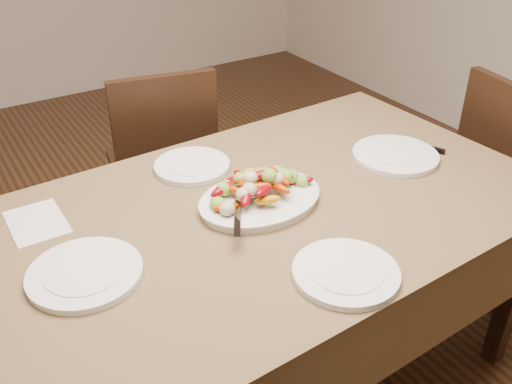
{
  "coord_description": "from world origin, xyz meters",
  "views": [
    {
      "loc": [
        -0.61,
        -1.37,
        1.69
      ],
      "look_at": [
        0.16,
        -0.16,
        0.82
      ],
      "focal_mm": 40.0,
      "sensor_mm": 36.0,
      "label": 1
    }
  ],
  "objects": [
    {
      "name": "dining_table",
      "position": [
        0.16,
        -0.16,
        0.38
      ],
      "size": [
        1.88,
        1.11,
        0.76
      ],
      "primitive_type": "cube",
      "rotation": [
        0.0,
        0.0,
        0.04
      ],
      "color": "brown",
      "rests_on": "ground"
    },
    {
      "name": "plate_far",
      "position": [
        0.11,
        0.16,
        0.77
      ],
      "size": [
        0.25,
        0.25,
        0.02
      ],
      "primitive_type": "cylinder",
      "color": "white",
      "rests_on": "dining_table"
    },
    {
      "name": "menu_card",
      "position": [
        -0.42,
        0.12,
        0.76
      ],
      "size": [
        0.15,
        0.21,
        0.0
      ],
      "primitive_type": "cube",
      "rotation": [
        0.0,
        0.0,
        0.0
      ],
      "color": "silver",
      "rests_on": "dining_table"
    },
    {
      "name": "chair_far",
      "position": [
        0.23,
        0.74,
        0.47
      ],
      "size": [
        0.49,
        0.49,
        0.95
      ],
      "primitive_type": null,
      "rotation": [
        0.0,
        0.0,
        2.95
      ],
      "color": "black",
      "rests_on": "ground"
    },
    {
      "name": "floor",
      "position": [
        0.0,
        0.0,
        0.0
      ],
      "size": [
        6.0,
        6.0,
        0.0
      ],
      "primitive_type": "plane",
      "color": "#392111",
      "rests_on": "ground"
    },
    {
      "name": "plate_right",
      "position": [
        0.74,
        -0.15,
        0.77
      ],
      "size": [
        0.3,
        0.3,
        0.02
      ],
      "primitive_type": "cylinder",
      "color": "white",
      "rests_on": "dining_table"
    },
    {
      "name": "plate_left",
      "position": [
        -0.37,
        -0.19,
        0.77
      ],
      "size": [
        0.29,
        0.29,
        0.02
      ],
      "primitive_type": "cylinder",
      "color": "white",
      "rests_on": "dining_table"
    },
    {
      "name": "roasted_vegetables",
      "position": [
        0.18,
        -0.15,
        0.83
      ],
      "size": [
        0.32,
        0.22,
        0.09
      ],
      "primitive_type": null,
      "rotation": [
        0.0,
        0.0,
        0.04
      ],
      "color": "maroon",
      "rests_on": "serving_platter"
    },
    {
      "name": "plate_near",
      "position": [
        0.18,
        -0.54,
        0.77
      ],
      "size": [
        0.27,
        0.27,
        0.02
      ],
      "primitive_type": "cylinder",
      "color": "white",
      "rests_on": "dining_table"
    },
    {
      "name": "serving_spoon",
      "position": [
        0.12,
        -0.19,
        0.81
      ],
      "size": [
        0.27,
        0.2,
        0.03
      ],
      "primitive_type": null,
      "rotation": [
        0.0,
        0.0,
        -0.55
      ],
      "color": "#9EA0A8",
      "rests_on": "serving_platter"
    },
    {
      "name": "table_knife",
      "position": [
        0.89,
        -0.14,
        0.76
      ],
      "size": [
        0.09,
        0.19,
        0.01
      ],
      "primitive_type": null,
      "rotation": [
        0.0,
        0.0,
        0.39
      ],
      "color": "#9EA0A8",
      "rests_on": "dining_table"
    },
    {
      "name": "serving_platter",
      "position": [
        0.18,
        -0.15,
        0.77
      ],
      "size": [
        0.39,
        0.3,
        0.02
      ],
      "primitive_type": "ellipsoid",
      "rotation": [
        0.0,
        0.0,
        0.04
      ],
      "color": "white",
      "rests_on": "dining_table"
    }
  ]
}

